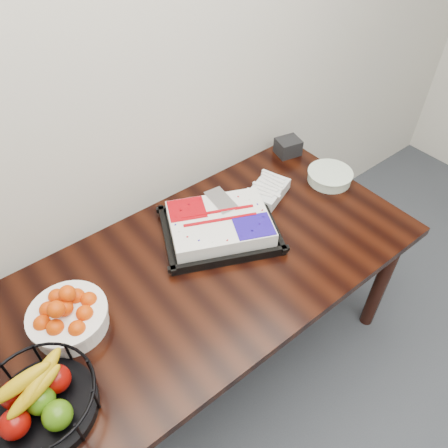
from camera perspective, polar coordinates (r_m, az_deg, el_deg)
table at (r=1.86m, az=-2.17°, el=-7.01°), size 1.80×0.90×0.75m
cake_tray at (r=1.88m, az=-0.58°, el=-0.24°), size 0.60×0.55×0.10m
tangerine_bowl at (r=1.65m, az=-19.80°, el=-10.96°), size 0.28×0.28×0.18m
fruit_basket at (r=1.51m, az=-22.86°, el=-20.40°), size 0.34×0.34×0.18m
plate_stack at (r=2.22m, az=13.63°, el=6.08°), size 0.22×0.22×0.05m
fork_bag at (r=2.08m, az=5.78°, el=4.38°), size 0.25×0.21×0.06m
napkin_box at (r=2.36m, az=8.36°, el=9.96°), size 0.14×0.13×0.09m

